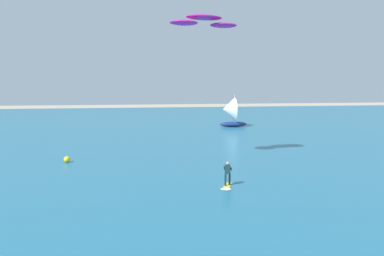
{
  "coord_description": "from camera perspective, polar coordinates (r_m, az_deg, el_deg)",
  "views": [
    {
      "loc": [
        -2.97,
        -7.54,
        7.2
      ],
      "look_at": [
        0.92,
        19.41,
        3.85
      ],
      "focal_mm": 36.19,
      "sensor_mm": 36.0,
      "label": 1
    }
  ],
  "objects": [
    {
      "name": "ocean",
      "position": [
        58.46,
        -5.24,
        -0.05
      ],
      "size": [
        160.0,
        90.0,
        0.1
      ],
      "primitive_type": "cube",
      "color": "#236B89",
      "rests_on": "ground"
    },
    {
      "name": "kitesurfer",
      "position": [
        26.3,
        5.22,
        -7.33
      ],
      "size": [
        1.19,
        2.03,
        1.67
      ],
      "color": "yellow",
      "rests_on": "ocean"
    },
    {
      "name": "kite",
      "position": [
        33.68,
        1.79,
        15.44
      ],
      "size": [
        6.38,
        3.5,
        0.92
      ],
      "color": "#B21999"
    },
    {
      "name": "sailboat_anchored_offshore",
      "position": [
        59.82,
        5.56,
        2.38
      ],
      "size": [
        4.27,
        3.6,
        5.04
      ],
      "color": "navy",
      "rests_on": "ocean"
    },
    {
      "name": "marker_buoy",
      "position": [
        35.51,
        -17.94,
        -4.42
      ],
      "size": [
        0.55,
        0.55,
        0.55
      ],
      "primitive_type": "sphere",
      "color": "yellow",
      "rests_on": "ocean"
    }
  ]
}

